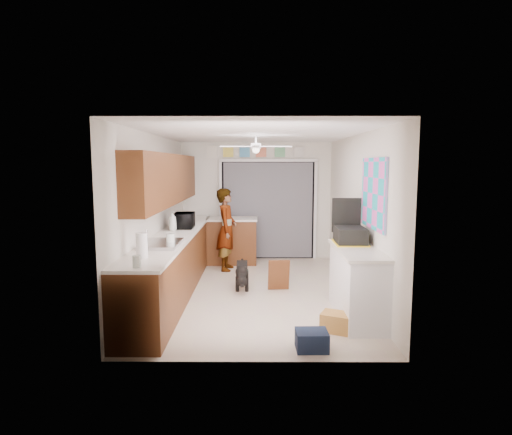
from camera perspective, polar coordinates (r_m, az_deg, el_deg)
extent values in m
plane|color=#C3B19D|center=(7.02, -0.01, -9.77)|extent=(5.00, 5.00, 0.00)
plane|color=white|center=(6.73, -0.01, 11.05)|extent=(5.00, 5.00, 0.00)
plane|color=silver|center=(9.25, 0.05, 2.23)|extent=(3.20, 0.00, 3.20)
plane|color=silver|center=(4.29, -0.16, -3.48)|extent=(3.20, 0.00, 3.20)
plane|color=silver|center=(6.96, -13.31, 0.42)|extent=(0.00, 5.00, 5.00)
plane|color=silver|center=(6.94, 13.31, 0.40)|extent=(0.00, 5.00, 5.00)
cube|color=#5C2E16|center=(7.03, -10.73, -6.07)|extent=(0.60, 4.80, 0.90)
cube|color=white|center=(6.93, -10.74, -2.29)|extent=(0.62, 4.80, 0.04)
cube|color=#5C2E16|center=(7.07, -11.80, 5.04)|extent=(0.32, 4.00, 0.80)
cube|color=silver|center=(5.97, -12.57, -3.52)|extent=(0.50, 0.76, 0.06)
cylinder|color=silver|center=(5.99, -14.37, -2.60)|extent=(0.03, 0.03, 0.22)
cube|color=#5C2E16|center=(8.87, -3.19, -3.20)|extent=(1.00, 0.60, 0.90)
cube|color=white|center=(8.80, -3.21, -0.19)|extent=(1.04, 0.64, 0.04)
cube|color=black|center=(9.24, 1.60, 0.97)|extent=(2.00, 0.06, 2.10)
cube|color=slate|center=(9.20, 1.61, 0.95)|extent=(1.90, 0.03, 2.05)
cube|color=white|center=(9.24, -4.73, 0.95)|extent=(0.06, 0.04, 2.10)
cube|color=white|center=(9.29, 7.91, 0.94)|extent=(0.06, 0.04, 2.10)
cube|color=white|center=(9.16, 1.63, 7.62)|extent=(2.10, 0.04, 0.06)
cube|color=#EADB4E|center=(9.21, -3.73, 8.73)|extent=(0.22, 0.02, 0.22)
cube|color=#4D9CCF|center=(9.19, -1.52, 8.74)|extent=(0.22, 0.02, 0.22)
cube|color=#DE7453|center=(9.19, 0.68, 8.75)|extent=(0.22, 0.02, 0.22)
cube|color=#64AF79|center=(9.20, 3.21, 8.74)|extent=(0.22, 0.02, 0.22)
cube|color=silver|center=(9.23, 5.71, 8.71)|extent=(0.22, 0.02, 0.22)
cube|color=silver|center=(9.24, -5.92, 8.70)|extent=(0.22, 0.02, 0.26)
cube|color=white|center=(5.89, 13.34, -8.73)|extent=(0.50, 1.40, 0.90)
cube|color=white|center=(5.78, 13.38, -4.24)|extent=(0.54, 1.44, 0.04)
cube|color=#E855BC|center=(5.93, 15.41, 3.11)|extent=(0.03, 1.15, 0.95)
cube|color=white|center=(6.92, -0.01, 9.45)|extent=(1.14, 1.14, 0.24)
imported|color=black|center=(7.50, -9.52, -0.39)|extent=(0.35, 0.49, 0.26)
imported|color=silver|center=(7.23, -11.03, -0.45)|extent=(0.15, 0.15, 0.33)
cylinder|color=silver|center=(5.96, -11.33, -2.87)|extent=(0.14, 0.14, 0.16)
cylinder|color=silver|center=(4.76, -15.62, -5.67)|extent=(0.11, 0.11, 0.13)
cylinder|color=white|center=(5.23, -14.99, -3.60)|extent=(0.17, 0.17, 0.30)
cube|color=black|center=(6.11, 12.45, -2.34)|extent=(0.41, 0.54, 0.23)
cube|color=yellow|center=(6.12, 12.42, -3.35)|extent=(0.45, 0.59, 0.02)
cube|color=black|center=(6.35, 11.96, 0.32)|extent=(0.42, 0.04, 0.50)
cube|color=olive|center=(5.48, 10.72, -13.55)|extent=(0.45, 0.40, 0.23)
cube|color=#152036|center=(4.95, 7.44, -15.93)|extent=(0.36, 0.30, 0.21)
cube|color=#5C2E16|center=(6.99, 3.05, -7.65)|extent=(0.35, 0.16, 0.51)
imported|color=white|center=(8.25, -3.95, -1.60)|extent=(0.42, 0.60, 1.58)
cube|color=black|center=(7.08, -1.87, -7.58)|extent=(0.28, 0.63, 0.49)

